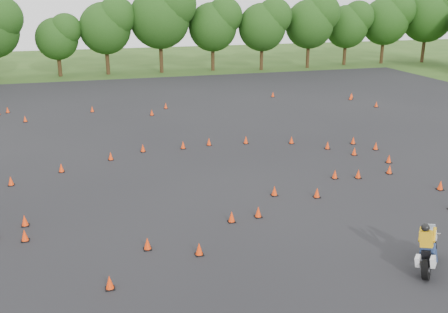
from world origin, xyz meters
TOP-DOWN VIEW (x-y plane):
  - ground at (0.00, 0.00)m, footprint 140.00×140.00m
  - asphalt_pad at (0.00, 6.00)m, footprint 62.00×62.00m
  - treeline at (2.30, 34.66)m, footprint 86.82×32.60m
  - traffic_cones at (-0.08, 5.55)m, footprint 36.45×33.15m
  - rider_yellow at (4.38, -6.29)m, footprint 2.06×2.05m

SIDE VIEW (x-z plane):
  - ground at x=0.00m, z-range 0.00..0.00m
  - asphalt_pad at x=0.00m, z-range 0.01..0.01m
  - traffic_cones at x=-0.08m, z-range 0.01..0.46m
  - rider_yellow at x=4.38m, z-range 0.00..1.72m
  - treeline at x=2.30m, z-range -0.82..10.04m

